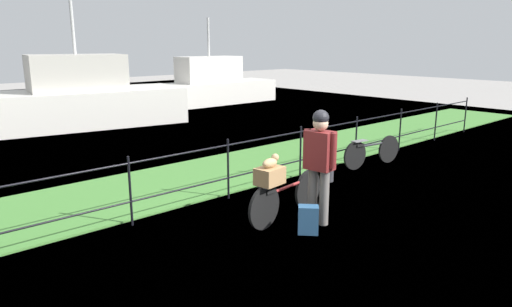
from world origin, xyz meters
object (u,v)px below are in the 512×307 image
Objects in this scene: terrier_dog at (271,162)px; moored_boat_near at (210,87)px; mooring_bollard at (329,169)px; bicycle_main at (286,197)px; cyclist_person at (320,157)px; wooden_crate at (270,176)px; moored_boat_far at (79,100)px; backpack_on_paving at (308,220)px; bicycle_parked at (372,151)px.

moored_boat_near is at bearing 56.99° from terrier_dog.
bicycle_main is at bearing -157.73° from mooring_bollard.
terrier_dog is at bearing 148.29° from cyclist_person.
wooden_crate is at bearing -123.09° from moored_boat_near.
moored_boat_near is (7.67, 11.77, -0.02)m from wooden_crate.
moored_boat_far reaches higher than cyclist_person.
terrier_dog is 0.71m from cyclist_person.
mooring_bollard is at bearing 35.05° from cyclist_person.
cyclist_person is 14.03m from moored_boat_near.
backpack_on_paving is 0.86× the size of mooring_bollard.
terrier_dog is at bearing -159.94° from mooring_bollard.
bicycle_parked reaches higher than backpack_on_paving.
bicycle_parked is at bearing 14.49° from bicycle_main.
terrier_dog reaches higher than wooden_crate.
wooden_crate is 0.24× the size of bicycle_parked.
wooden_crate reaches higher than bicycle_parked.
backpack_on_paving is at bearing -69.37° from terrier_dog.
cyclist_person is 3.62× the size of mooring_bollard.
terrier_dog is 0.80× the size of backpack_on_paving.
moored_boat_near is at bearing 14.57° from moored_boat_far.
terrier_dog is 14.03m from moored_boat_near.
bicycle_main is 0.73m from terrier_dog.
backpack_on_paving is at bearing -157.24° from cyclist_person.
cyclist_person reaches higher than backpack_on_paving.
moored_boat_near is (3.69, 10.79, 0.42)m from bicycle_parked.
cyclist_person is 3.67m from bicycle_parked.
mooring_bollard is (2.40, 0.87, -0.53)m from wooden_crate.
bicycle_parked is 9.53m from moored_boat_far.
backpack_on_paving is (-0.17, -0.59, -0.14)m from bicycle_main.
moored_boat_near reaches higher than bicycle_parked.
wooden_crate is 0.06× the size of moored_boat_far.
cyclist_person is at bearing -61.75° from bicycle_main.
mooring_bollard is 0.07× the size of moored_boat_far.
terrier_dog is (0.02, 0.00, 0.20)m from wooden_crate.
terrier_dog reaches higher than backpack_on_paving.
moored_boat_far reaches higher than moored_boat_near.
moored_boat_near is at bearing 71.10° from bicycle_parked.
moored_boat_near is 0.95× the size of moored_boat_far.
wooden_crate reaches higher than backpack_on_paving.
moored_boat_far is (1.31, 10.12, 0.07)m from wooden_crate.
cyclist_person is (0.23, -0.42, 0.66)m from bicycle_main.
moored_boat_near reaches higher than cyclist_person.
terrier_dog reaches higher than bicycle_parked.
cyclist_person is at bearing -31.71° from terrier_dog.
terrier_dog is 10.19m from moored_boat_far.
cyclist_person is 2.30m from mooring_bollard.
bicycle_parked is at bearing 21.94° from cyclist_person.
moored_boat_far is (1.29, 10.11, -0.13)m from terrier_dog.
wooden_crate is at bearing -166.21° from bicycle_parked.
bicycle_main is 2.16m from mooring_bollard.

